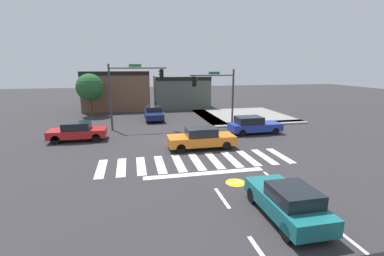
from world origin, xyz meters
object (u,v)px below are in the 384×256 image
traffic_signal_northwest (132,84)px  car_blue (253,125)px  traffic_signal_northeast (216,88)px  car_orange (201,138)px  car_navy (153,113)px  roadside_tree (90,87)px  car_red (77,131)px  car_teal (288,202)px

traffic_signal_northwest → car_blue: bearing=-21.2°
traffic_signal_northeast → car_orange: 8.53m
car_navy → roadside_tree: (-7.00, 3.91, 2.65)m
traffic_signal_northwest → car_red: bearing=-144.1°
traffic_signal_northeast → roadside_tree: 15.35m
traffic_signal_northwest → car_blue: (10.23, -3.96, -3.44)m
car_red → roadside_tree: size_ratio=0.87×
traffic_signal_northeast → roadside_tree: bearing=-33.5°
car_navy → roadside_tree: bearing=-119.2°
traffic_signal_northwest → car_teal: (5.57, -17.36, -3.48)m
traffic_signal_northeast → car_teal: bearing=82.1°
car_blue → car_red: size_ratio=1.03×
car_orange → car_blue: bearing=-148.4°
car_blue → car_red: car_blue is taller
car_teal → car_navy: size_ratio=0.88×
car_orange → traffic_signal_northwest: bearing=-57.9°
car_teal → car_red: bearing=35.4°
car_teal → traffic_signal_northwest: bearing=17.8°
car_orange → roadside_tree: bearing=-59.0°
traffic_signal_northeast → car_teal: 17.66m
car_navy → roadside_tree: 8.45m
car_blue → car_red: bearing=177.2°
car_navy → car_blue: bearing=43.8°
car_red → car_orange: bearing=-24.6°
traffic_signal_northeast → car_navy: bearing=-38.2°
car_navy → car_orange: bearing=11.8°
traffic_signal_northwest → car_red: (-4.46, -3.23, -3.45)m
traffic_signal_northwest → traffic_signal_northeast: (7.96, -0.12, -0.48)m
traffic_signal_northeast → roadside_tree: size_ratio=1.11×
car_blue → car_navy: bearing=133.8°
roadside_tree → car_orange: bearing=-59.0°
car_teal → car_navy: (-3.40, 21.79, 0.01)m
car_teal → car_orange: size_ratio=0.86×
car_red → car_navy: car_red is taller
traffic_signal_northwest → car_teal: size_ratio=1.45×
traffic_signal_northeast → car_orange: traffic_signal_northeast is taller
car_orange → car_red: bearing=-24.6°
car_navy → car_teal: bearing=8.9°
car_blue → car_orange: 6.56m
car_teal → car_blue: bearing=-19.2°
traffic_signal_northwest → car_teal: traffic_signal_northwest is taller
traffic_signal_northwest → car_orange: bearing=-57.9°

